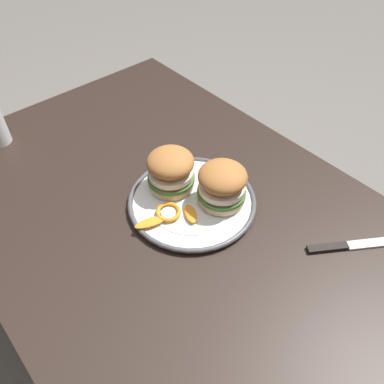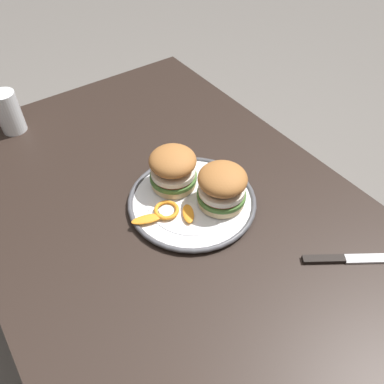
{
  "view_description": "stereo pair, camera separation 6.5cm",
  "coord_description": "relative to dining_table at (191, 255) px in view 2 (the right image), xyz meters",
  "views": [
    {
      "loc": [
        0.41,
        -0.37,
        1.43
      ],
      "look_at": [
        -0.07,
        0.05,
        0.78
      ],
      "focal_mm": 36.41,
      "sensor_mm": 36.0,
      "label": 1
    },
    {
      "loc": [
        0.45,
        -0.32,
        1.43
      ],
      "look_at": [
        -0.07,
        0.05,
        0.78
      ],
      "focal_mm": 36.41,
      "sensor_mm": 36.0,
      "label": 2
    }
  ],
  "objects": [
    {
      "name": "ground_plane",
      "position": [
        0.0,
        0.0,
        -0.64
      ],
      "size": [
        8.0,
        8.0,
        0.0
      ],
      "primitive_type": "plane",
      "color": "slate"
    },
    {
      "name": "dining_table",
      "position": [
        0.0,
        0.0,
        0.0
      ],
      "size": [
        1.43,
        0.84,
        0.74
      ],
      "color": "black",
      "rests_on": "ground"
    },
    {
      "name": "dinner_plate",
      "position": [
        -0.07,
        0.05,
        0.11
      ],
      "size": [
        0.31,
        0.31,
        0.02
      ],
      "color": "white",
      "rests_on": "dining_table"
    },
    {
      "name": "sandwich_half_left",
      "position": [
        -0.13,
        0.04,
        0.16
      ],
      "size": [
        0.15,
        0.15,
        0.1
      ],
      "color": "beige",
      "rests_on": "dinner_plate"
    },
    {
      "name": "sandwich_half_right",
      "position": [
        -0.02,
        0.1,
        0.16
      ],
      "size": [
        0.16,
        0.16,
        0.1
      ],
      "color": "beige",
      "rests_on": "dinner_plate"
    },
    {
      "name": "orange_peel_curled",
      "position": [
        -0.07,
        -0.02,
        0.12
      ],
      "size": [
        0.08,
        0.08,
        0.01
      ],
      "color": "orange",
      "rests_on": "dinner_plate"
    },
    {
      "name": "orange_peel_strip_long",
      "position": [
        -0.07,
        -0.07,
        0.12
      ],
      "size": [
        0.05,
        0.08,
        0.01
      ],
      "color": "orange",
      "rests_on": "dinner_plate"
    },
    {
      "name": "orange_peel_strip_short",
      "position": [
        -0.03,
        0.01,
        0.12
      ],
      "size": [
        0.06,
        0.05,
        0.01
      ],
      "color": "orange",
      "rests_on": "dinner_plate"
    },
    {
      "name": "drinking_glass",
      "position": [
        -0.61,
        -0.21,
        0.15
      ],
      "size": [
        0.07,
        0.07,
        0.12
      ],
      "color": "white",
      "rests_on": "dining_table"
    },
    {
      "name": "table_knife",
      "position": [
        0.26,
        0.22,
        0.1
      ],
      "size": [
        0.14,
        0.19,
        0.01
      ],
      "color": "silver",
      "rests_on": "dining_table"
    }
  ]
}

